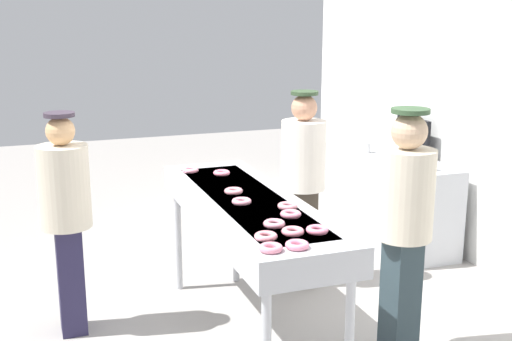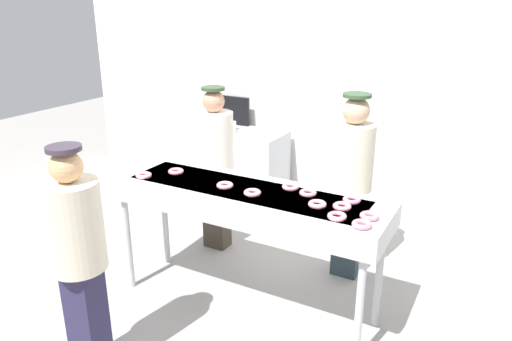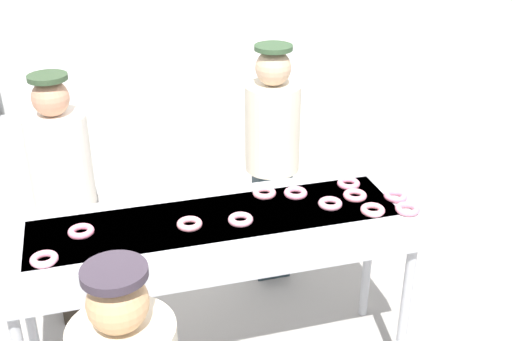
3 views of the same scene
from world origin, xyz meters
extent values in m
cube|color=white|center=(0.00, 2.52, 1.52)|extent=(8.00, 0.12, 3.03)
cube|color=#B7BABF|center=(0.00, 0.00, 0.96)|extent=(2.28, 0.67, 0.19)
cube|color=slate|center=(0.00, 0.00, 1.02)|extent=(1.94, 0.47, 0.08)
cylinder|color=#B7BABF|center=(1.04, -0.25, 0.44)|extent=(0.06, 0.06, 0.87)
cylinder|color=#B7BABF|center=(-1.04, 0.25, 0.44)|extent=(0.06, 0.06, 0.87)
cylinder|color=#B7BABF|center=(1.04, 0.25, 0.44)|extent=(0.06, 0.06, 0.87)
torus|color=pink|center=(0.82, -0.18, 1.08)|extent=(0.18, 0.18, 0.04)
torus|color=pink|center=(-0.86, -0.18, 1.08)|extent=(0.19, 0.19, 0.04)
torus|color=pink|center=(-0.69, 0.03, 1.08)|extent=(0.17, 0.17, 0.04)
torus|color=pink|center=(0.31, 0.17, 1.08)|extent=(0.14, 0.14, 0.04)
torus|color=pink|center=(0.11, -0.08, 1.08)|extent=(0.18, 0.18, 0.04)
torus|color=pink|center=(1.01, -0.07, 1.08)|extent=(0.16, 0.16, 0.04)
torus|color=pink|center=(0.62, -0.05, 1.08)|extent=(0.14, 0.14, 0.04)
torus|color=pink|center=(-0.15, -0.05, 1.08)|extent=(0.18, 0.18, 0.04)
torus|color=pink|center=(1.00, -0.22, 1.08)|extent=(0.15, 0.15, 0.04)
torus|color=pink|center=(0.48, 0.12, 1.08)|extent=(0.14, 0.14, 0.04)
torus|color=pink|center=(0.79, 0.00, 1.08)|extent=(0.18, 0.18, 0.04)
torus|color=pink|center=(0.81, 0.14, 1.08)|extent=(0.19, 0.19, 0.04)
cube|color=#3A3127|center=(-0.78, 0.76, 0.43)|extent=(0.24, 0.18, 0.86)
cylinder|color=silver|center=(-0.78, 0.76, 1.14)|extent=(0.37, 0.37, 0.58)
sphere|color=tan|center=(-0.78, 0.76, 1.54)|extent=(0.21, 0.21, 0.21)
cylinder|color=#2F442A|center=(-0.78, 0.76, 1.66)|extent=(0.22, 0.22, 0.03)
cube|color=#27373D|center=(0.58, 0.88, 0.43)|extent=(0.24, 0.18, 0.86)
cylinder|color=beige|center=(0.58, 0.88, 1.16)|extent=(0.37, 0.37, 0.59)
sphere|color=tan|center=(0.58, 0.88, 1.57)|extent=(0.23, 0.23, 0.23)
cylinder|color=#30492D|center=(0.58, 0.88, 1.70)|extent=(0.24, 0.24, 0.03)
sphere|color=tan|center=(-0.56, -1.17, 1.50)|extent=(0.20, 0.20, 0.20)
cylinder|color=#3B303D|center=(-0.56, -1.17, 1.62)|extent=(0.21, 0.21, 0.03)
cylinder|color=white|center=(-0.86, 2.07, 0.94)|extent=(0.09, 0.09, 0.11)
camera|label=1|loc=(4.08, -1.42, 2.30)|focal=46.01mm
camera|label=2|loc=(1.74, -3.01, 2.44)|focal=33.69mm
camera|label=3|loc=(-0.58, -2.83, 2.76)|focal=44.43mm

